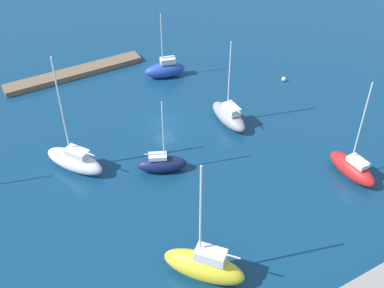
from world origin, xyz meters
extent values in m
plane|color=navy|center=(0.00, 0.00, 0.00)|extent=(160.00, 160.00, 0.00)
cube|color=brown|center=(6.06, -17.46, 0.41)|extent=(20.77, 2.65, 0.82)
ellipsoid|color=yellow|center=(7.85, 23.03, 1.41)|extent=(6.77, 7.42, 2.81)
cube|color=silver|center=(7.46, 23.50, 3.33)|extent=(2.89, 3.05, 1.03)
cylinder|color=silver|center=(8.09, 22.74, 8.07)|extent=(0.18, 0.18, 10.52)
cylinder|color=silver|center=(6.92, 24.14, 3.99)|extent=(2.45, 2.90, 0.15)
ellipsoid|color=white|center=(13.01, 2.92, 1.18)|extent=(6.11, 7.67, 2.37)
cube|color=silver|center=(12.69, 3.43, 2.71)|extent=(2.69, 3.07, 0.68)
cylinder|color=silver|center=(13.22, 2.60, 8.38)|extent=(0.18, 0.18, 12.03)
cylinder|color=silver|center=(12.27, 4.08, 3.20)|extent=(2.01, 3.04, 0.14)
ellipsoid|color=#2347B2|center=(-5.50, -10.38, 1.12)|extent=(6.35, 3.64, 2.24)
cube|color=silver|center=(-5.96, -10.25, 2.65)|extent=(2.42, 1.81, 0.82)
cylinder|color=silver|center=(-5.21, -10.46, 6.08)|extent=(0.14, 0.14, 7.69)
cylinder|color=silver|center=(-6.30, -10.16, 3.20)|extent=(2.21, 0.70, 0.12)
ellipsoid|color=gray|center=(-7.24, 4.14, 1.04)|extent=(2.59, 6.99, 2.08)
cube|color=silver|center=(-7.22, 4.70, 2.53)|extent=(1.51, 2.53, 0.91)
cylinder|color=silver|center=(-7.25, 3.80, 6.77)|extent=(0.17, 0.17, 9.37)
cylinder|color=silver|center=(-7.20, 5.24, 3.14)|extent=(0.22, 2.88, 0.13)
ellipsoid|color=red|center=(-13.65, 19.62, 1.09)|extent=(2.37, 6.48, 2.18)
cube|color=silver|center=(-13.66, 20.13, 2.48)|extent=(1.39, 2.35, 0.59)
cylinder|color=silver|center=(-13.64, 19.30, 7.18)|extent=(0.15, 0.15, 10.00)
cylinder|color=silver|center=(-13.67, 20.42, 2.92)|extent=(0.18, 2.25, 0.12)
ellipsoid|color=#141E4C|center=(4.47, 8.17, 0.96)|extent=(5.99, 4.18, 1.92)
cube|color=silver|center=(4.89, 7.98, 2.17)|extent=(2.36, 1.94, 0.49)
cylinder|color=silver|center=(4.21, 8.29, 5.69)|extent=(0.14, 0.14, 7.54)
cylinder|color=silver|center=(5.22, 7.83, 2.57)|extent=(2.06, 1.02, 0.11)
sphere|color=white|center=(-20.07, -0.58, 0.33)|extent=(0.66, 0.66, 0.66)
camera|label=1|loc=(22.25, 46.01, 37.13)|focal=45.27mm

